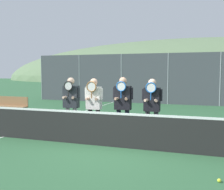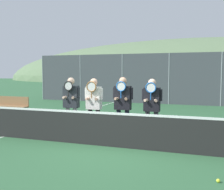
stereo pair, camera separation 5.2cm
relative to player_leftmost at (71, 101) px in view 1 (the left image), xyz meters
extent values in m
plane|color=#2D5B38|center=(1.65, -0.90, -1.05)|extent=(120.00, 120.00, 0.00)
ellipsoid|color=#5B7551|center=(1.65, 58.36, -1.05)|extent=(93.25, 51.81, 18.13)
cube|color=beige|center=(3.07, 17.25, 0.44)|extent=(18.34, 5.00, 2.99)
cube|color=#4C4C51|center=(3.07, 17.25, 2.11)|extent=(18.84, 5.50, 0.36)
cylinder|color=gray|center=(-7.08, 9.26, 0.47)|extent=(0.06, 0.06, 3.05)
cylinder|color=gray|center=(-4.17, 9.26, 0.47)|extent=(0.06, 0.06, 3.05)
cylinder|color=gray|center=(-1.26, 9.26, 0.47)|extent=(0.06, 0.06, 3.05)
cylinder|color=gray|center=(1.65, 9.26, 0.47)|extent=(0.06, 0.06, 3.05)
cylinder|color=gray|center=(4.56, 9.26, 0.47)|extent=(0.06, 0.06, 3.05)
cube|color=#42474C|center=(1.65, 9.26, 0.47)|extent=(17.46, 0.02, 3.05)
cube|color=black|center=(1.65, -0.90, -0.63)|extent=(9.09, 0.02, 0.85)
cube|color=white|center=(1.65, -0.90, -0.18)|extent=(9.09, 0.03, 0.06)
cube|color=white|center=(-1.79, 2.10, -1.05)|extent=(0.05, 16.00, 0.01)
cylinder|color=white|center=(-0.13, 0.01, -0.63)|extent=(0.13, 0.13, 0.85)
cylinder|color=white|center=(0.13, 0.01, -0.63)|extent=(0.13, 0.13, 0.85)
cube|color=#282D33|center=(0.00, 0.01, 0.13)|extent=(0.47, 0.22, 0.67)
sphere|color=#DBB293|center=(0.00, 0.01, 0.60)|extent=(0.22, 0.22, 0.22)
cylinder|color=#282D33|center=(-0.26, 0.01, 0.26)|extent=(0.08, 0.08, 0.33)
cylinder|color=#282D33|center=(0.26, 0.01, 0.26)|extent=(0.08, 0.08, 0.33)
cylinder|color=#DBB293|center=(-0.12, -0.08, 0.12)|extent=(0.16, 0.27, 0.08)
cylinder|color=#DBB293|center=(0.12, -0.08, 0.12)|extent=(0.16, 0.27, 0.08)
cylinder|color=black|center=(0.00, -0.17, 0.24)|extent=(0.03, 0.03, 0.20)
torus|color=black|center=(0.00, -0.17, 0.47)|extent=(0.29, 0.03, 0.29)
cylinder|color=silver|center=(0.00, -0.17, 0.47)|extent=(0.24, 0.00, 0.24)
cylinder|color=black|center=(0.65, -0.03, -0.63)|extent=(0.13, 0.13, 0.84)
cylinder|color=black|center=(0.89, -0.03, -0.63)|extent=(0.13, 0.13, 0.84)
cube|color=white|center=(0.77, -0.03, 0.12)|extent=(0.44, 0.22, 0.66)
sphere|color=tan|center=(0.77, -0.03, 0.58)|extent=(0.23, 0.23, 0.23)
cylinder|color=white|center=(0.52, -0.03, 0.24)|extent=(0.08, 0.08, 0.32)
cylinder|color=white|center=(1.01, -0.03, 0.24)|extent=(0.08, 0.08, 0.32)
cylinder|color=tan|center=(0.66, -0.12, 0.10)|extent=(0.16, 0.27, 0.08)
cylinder|color=tan|center=(0.88, -0.12, 0.10)|extent=(0.16, 0.27, 0.08)
cylinder|color=#936033|center=(0.77, -0.21, 0.22)|extent=(0.03, 0.03, 0.20)
torus|color=#936033|center=(0.77, -0.21, 0.46)|extent=(0.31, 0.03, 0.31)
cylinder|color=silver|center=(0.77, -0.21, 0.46)|extent=(0.26, 0.00, 0.26)
cylinder|color=#232838|center=(1.52, 0.02, -0.62)|extent=(0.13, 0.13, 0.86)
cylinder|color=#232838|center=(1.77, 0.02, -0.62)|extent=(0.13, 0.13, 0.86)
cube|color=black|center=(1.64, 0.02, 0.14)|extent=(0.46, 0.22, 0.68)
sphere|color=tan|center=(1.64, 0.02, 0.62)|extent=(0.22, 0.22, 0.22)
cylinder|color=black|center=(1.39, 0.02, 0.28)|extent=(0.08, 0.08, 0.33)
cylinder|color=black|center=(1.90, 0.02, 0.28)|extent=(0.08, 0.08, 0.33)
cylinder|color=tan|center=(1.53, -0.07, 0.13)|extent=(0.16, 0.27, 0.08)
cylinder|color=tan|center=(1.76, -0.07, 0.13)|extent=(0.16, 0.27, 0.08)
cylinder|color=#1E5BAD|center=(1.64, -0.16, 0.25)|extent=(0.03, 0.03, 0.20)
torus|color=#1E5BAD|center=(1.64, -0.16, 0.48)|extent=(0.29, 0.03, 0.29)
cylinder|color=silver|center=(1.64, -0.16, 0.48)|extent=(0.24, 0.00, 0.24)
cylinder|color=#56565B|center=(2.35, 0.09, -0.63)|extent=(0.13, 0.13, 0.84)
cylinder|color=#56565B|center=(2.59, 0.09, -0.63)|extent=(0.13, 0.13, 0.84)
cube|color=black|center=(2.47, 0.09, 0.12)|extent=(0.44, 0.22, 0.66)
sphere|color=#DBB293|center=(2.47, 0.09, 0.58)|extent=(0.22, 0.22, 0.22)
cylinder|color=black|center=(2.23, 0.09, 0.25)|extent=(0.08, 0.08, 0.32)
cylinder|color=black|center=(2.72, 0.09, 0.25)|extent=(0.08, 0.08, 0.32)
cylinder|color=#DBB293|center=(2.36, 0.00, 0.10)|extent=(0.16, 0.27, 0.08)
cylinder|color=#DBB293|center=(2.58, 0.00, 0.10)|extent=(0.16, 0.27, 0.08)
cylinder|color=#1E5BAD|center=(2.47, -0.09, 0.22)|extent=(0.03, 0.03, 0.20)
torus|color=#1E5BAD|center=(2.47, -0.09, 0.46)|extent=(0.30, 0.03, 0.30)
cylinder|color=silver|center=(2.47, -0.09, 0.46)|extent=(0.24, 0.00, 0.24)
cube|color=#285638|center=(-4.03, 12.75, -0.37)|extent=(4.22, 1.84, 0.77)
cube|color=#2D3842|center=(-4.03, 12.75, 0.34)|extent=(2.32, 1.70, 0.63)
cylinder|color=black|center=(-2.66, 11.80, -0.75)|extent=(0.60, 0.16, 0.60)
cylinder|color=black|center=(-2.66, 13.69, -0.75)|extent=(0.60, 0.16, 0.60)
cylinder|color=black|center=(-5.40, 11.80, -0.75)|extent=(0.60, 0.16, 0.60)
cylinder|color=black|center=(-5.40, 13.69, -0.75)|extent=(0.60, 0.16, 0.60)
cube|color=slate|center=(0.84, 12.75, -0.33)|extent=(4.01, 1.86, 0.84)
cube|color=#2D3842|center=(0.84, 12.75, 0.43)|extent=(2.20, 1.71, 0.68)
cylinder|color=black|center=(2.15, 11.80, -0.75)|extent=(0.60, 0.16, 0.60)
cylinder|color=black|center=(2.15, 13.70, -0.75)|extent=(0.60, 0.16, 0.60)
cylinder|color=black|center=(-0.46, 11.80, -0.75)|extent=(0.60, 0.16, 0.60)
cylinder|color=black|center=(-0.46, 13.70, -0.75)|extent=(0.60, 0.16, 0.60)
cylinder|color=black|center=(4.45, 11.77, -0.75)|extent=(0.60, 0.16, 0.60)
cylinder|color=black|center=(4.45, 13.52, -0.75)|extent=(0.60, 0.16, 0.60)
cube|color=olive|center=(-4.26, 2.43, -0.63)|extent=(1.66, 0.36, 0.05)
cube|color=olive|center=(-4.26, 2.59, -0.40)|extent=(1.66, 0.04, 0.40)
cube|color=#333338|center=(-3.51, 2.43, -0.85)|extent=(0.06, 0.32, 0.40)
sphere|color=#CCDB33|center=(4.18, -2.49, -1.02)|extent=(0.07, 0.07, 0.07)
camera|label=1|loc=(3.96, -7.63, 0.89)|focal=45.00mm
camera|label=2|loc=(4.01, -7.61, 0.89)|focal=45.00mm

